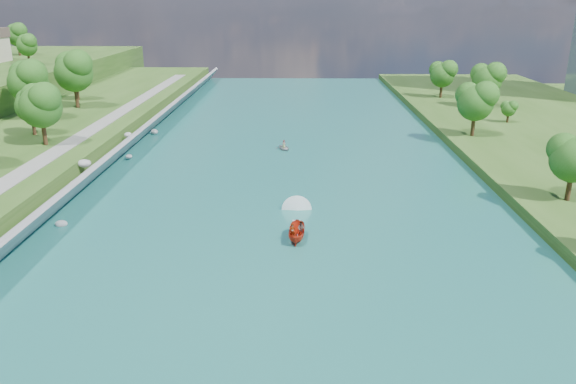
{
  "coord_description": "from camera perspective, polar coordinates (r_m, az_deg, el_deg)",
  "views": [
    {
      "loc": [
        1.87,
        -43.67,
        23.74
      ],
      "look_at": [
        0.63,
        18.66,
        2.5
      ],
      "focal_mm": 35.0,
      "sensor_mm": 36.0,
      "label": 1
    }
  ],
  "objects": [
    {
      "name": "trees_ridge",
      "position": [
        163.09,
        -27.15,
        13.22
      ],
      "size": [
        19.89,
        54.91,
        10.57
      ],
      "color": "#254412",
      "rests_on": "ridge_west"
    },
    {
      "name": "ground",
      "position": [
        49.74,
        -1.17,
        -9.7
      ],
      "size": [
        260.0,
        260.0,
        0.0
      ],
      "primitive_type": "plane",
      "color": "#2D5119",
      "rests_on": "ground"
    },
    {
      "name": "trees_east",
      "position": [
        83.72,
        26.22,
        5.05
      ],
      "size": [
        17.68,
        137.36,
        11.47
      ],
      "color": "#254412",
      "rests_on": "berm_east"
    },
    {
      "name": "riverside_path",
      "position": [
        75.12,
        -26.15,
        1.25
      ],
      "size": [
        3.0,
        200.0,
        0.1
      ],
      "primitive_type": "cube",
      "color": "gray",
      "rests_on": "berm_west"
    },
    {
      "name": "motorboat",
      "position": [
        59.75,
        0.87,
        -3.73
      ],
      "size": [
        3.6,
        19.05,
        1.91
      ],
      "rotation": [
        0.0,
        0.0,
        3.08
      ],
      "color": "#B2240E",
      "rests_on": "river_water"
    },
    {
      "name": "riprap_bank",
      "position": [
        72.1,
        -21.53,
        -0.27
      ],
      "size": [
        3.96,
        236.0,
        4.05
      ],
      "color": "slate",
      "rests_on": "ground"
    },
    {
      "name": "raft",
      "position": [
        94.56,
        -0.41,
        4.57
      ],
      "size": [
        3.25,
        3.82,
        1.57
      ],
      "rotation": [
        0.0,
        0.0,
        0.33
      ],
      "color": "gray",
      "rests_on": "river_water"
    },
    {
      "name": "river_water",
      "position": [
        67.96,
        -0.51,
        -1.59
      ],
      "size": [
        55.0,
        240.0,
        0.1
      ],
      "primitive_type": "cube",
      "color": "#195B61",
      "rests_on": "ground"
    }
  ]
}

